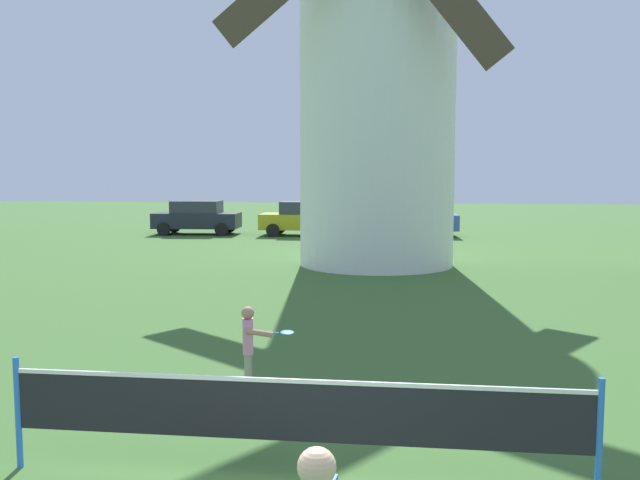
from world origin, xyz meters
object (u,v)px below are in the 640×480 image
at_px(parked_car_mustard, 308,218).
at_px(parked_car_blue, 414,219).
at_px(player_far, 250,343).
at_px(windmill, 378,41).
at_px(tennis_net, 293,411).
at_px(parked_car_black, 197,217).

relative_size(parked_car_mustard, parked_car_blue, 1.09).
xyz_separation_m(player_far, parked_car_mustard, (-2.37, 22.01, 0.17)).
xyz_separation_m(windmill, tennis_net, (-0.14, -15.16, -6.17)).
relative_size(parked_car_black, parked_car_mustard, 0.94).
relative_size(windmill, player_far, 12.64).
xyz_separation_m(tennis_net, parked_car_blue, (1.45, 24.84, 0.12)).
distance_m(player_far, parked_car_mustard, 22.14).
height_order(windmill, parked_car_mustard, windmill).
xyz_separation_m(windmill, parked_car_blue, (1.31, 9.68, -6.05)).
bearing_deg(player_far, tennis_net, -68.86).
bearing_deg(parked_car_mustard, tennis_net, -82.21).
xyz_separation_m(player_far, parked_car_blue, (2.45, 22.25, 0.17)).
height_order(windmill, parked_car_black, windmill).
bearing_deg(player_far, parked_car_blue, 83.71).
bearing_deg(parked_car_blue, windmill, -97.72).
bearing_deg(player_far, windmill, 84.82).
height_order(player_far, parked_car_blue, parked_car_blue).
height_order(tennis_net, parked_car_mustard, parked_car_mustard).
height_order(tennis_net, parked_car_blue, parked_car_blue).
relative_size(player_far, parked_car_blue, 0.29).
distance_m(tennis_net, parked_car_mustard, 24.82).
xyz_separation_m(tennis_net, parked_car_mustard, (-3.37, 24.59, 0.12)).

